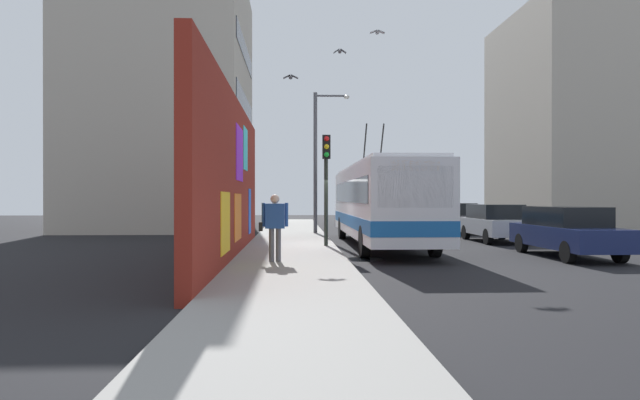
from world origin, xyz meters
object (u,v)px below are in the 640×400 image
at_px(parked_car_dark_gray, 454,217).
at_px(traffic_light, 326,171).
at_px(pedestrian_near_wall, 275,222).
at_px(parked_car_navy, 566,230).
at_px(parked_car_silver, 495,222).
at_px(street_lamp, 319,153).
at_px(city_bus, 380,201).

bearing_deg(parked_car_dark_gray, traffic_light, 141.75).
bearing_deg(pedestrian_near_wall, parked_car_dark_gray, -32.54).
distance_m(parked_car_navy, parked_car_silver, 6.11).
xyz_separation_m(parked_car_dark_gray, street_lamp, (-2.03, 7.26, 3.22)).
xyz_separation_m(parked_car_silver, pedestrian_near_wall, (-8.20, 9.01, 0.38)).
relative_size(parked_car_dark_gray, pedestrian_near_wall, 2.43).
xyz_separation_m(city_bus, parked_car_silver, (1.89, -5.20, -0.90)).
distance_m(city_bus, traffic_light, 2.84).
distance_m(traffic_light, street_lamp, 7.40).
distance_m(parked_car_navy, traffic_light, 8.08).
bearing_deg(parked_car_dark_gray, parked_car_navy, 180.00).
xyz_separation_m(parked_car_silver, traffic_light, (-3.39, 7.35, 1.99)).
height_order(parked_car_navy, pedestrian_near_wall, pedestrian_near_wall).
bearing_deg(pedestrian_near_wall, traffic_light, -19.10).
distance_m(parked_car_navy, street_lamp, 12.78).
bearing_deg(street_lamp, parked_car_navy, -144.04).
height_order(city_bus, street_lamp, street_lamp).
distance_m(city_bus, pedestrian_near_wall, 7.39).
xyz_separation_m(traffic_light, street_lamp, (7.29, -0.09, 1.24)).
bearing_deg(parked_car_dark_gray, pedestrian_near_wall, 147.46).
height_order(parked_car_navy, parked_car_dark_gray, same).
height_order(city_bus, parked_car_silver, city_bus).
height_order(city_bus, parked_car_dark_gray, city_bus).
relative_size(parked_car_silver, traffic_light, 1.09).
xyz_separation_m(city_bus, parked_car_dark_gray, (7.83, -5.20, -0.90)).
relative_size(parked_car_navy, street_lamp, 0.71).
height_order(pedestrian_near_wall, street_lamp, street_lamp).
bearing_deg(city_bus, parked_car_navy, -129.00).
distance_m(parked_car_dark_gray, traffic_light, 12.04).
distance_m(parked_car_navy, pedestrian_near_wall, 9.26).
relative_size(pedestrian_near_wall, street_lamp, 0.26).
relative_size(city_bus, parked_car_dark_gray, 2.88).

